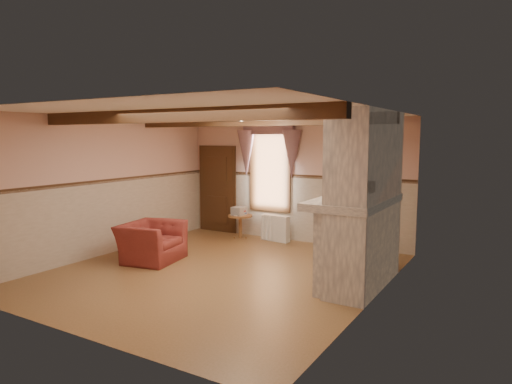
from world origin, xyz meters
The scene contains 26 objects.
floor centered at (0.00, 0.00, 0.00)m, with size 5.50×6.00×0.01m, color brown.
ceiling centered at (0.00, 0.00, 2.80)m, with size 5.50×6.00×0.01m, color silver.
wall_back centered at (0.00, 3.00, 1.40)m, with size 5.50×0.02×2.80m, color #CD9E8E.
wall_front centered at (0.00, -3.00, 1.40)m, with size 5.50×0.02×2.80m, color #CD9E8E.
wall_left centered at (-2.75, 0.00, 1.40)m, with size 0.02×6.00×2.80m, color #CD9E8E.
wall_right centered at (2.75, 0.00, 1.40)m, with size 0.02×6.00×2.80m, color #CD9E8E.
wainscot centered at (0.00, 0.00, 0.75)m, with size 5.50×6.00×1.50m, color beige, non-canonical shape.
chair_rail centered at (0.00, 0.00, 1.50)m, with size 5.50×6.00×0.08m, color black, non-canonical shape.
firebox centered at (2.00, 0.60, 0.45)m, with size 0.20×0.95×0.90m, color black.
armchair centered at (-1.57, -0.02, 0.37)m, with size 1.15×1.00×0.74m, color maroon.
side_table centered at (-1.18, 2.56, 0.28)m, with size 0.58×0.58×0.55m, color brown.
book_stack centered at (-1.21, 2.54, 0.65)m, with size 0.26×0.32×0.20m, color #B7AD8C.
radiator centered at (-0.31, 2.70, 0.30)m, with size 0.70×0.18×0.60m, color silver.
bowl centered at (2.24, 0.76, 1.46)m, with size 0.35×0.35×0.09m, color brown.
mantel_clock centered at (2.24, 1.40, 1.52)m, with size 0.14×0.24×0.20m, color black.
oil_lamp centered at (2.24, 0.97, 1.56)m, with size 0.11×0.11×0.28m, color #BB7F34.
candle_red centered at (2.24, -0.15, 1.50)m, with size 0.06×0.06×0.16m, color maroon.
jar_yellow centered at (2.24, 0.24, 1.48)m, with size 0.06×0.06×0.12m, color gold.
fireplace centered at (2.42, 0.60, 1.40)m, with size 0.85×2.00×2.80m, color gray.
mantel centered at (2.24, 0.60, 1.36)m, with size 1.05×2.05×0.12m, color gray.
overmantel_mirror centered at (2.06, 0.60, 1.97)m, with size 0.06×1.44×1.04m, color silver.
door centered at (-2.10, 2.94, 1.05)m, with size 1.10×0.10×2.10m, color black.
window centered at (-0.60, 2.97, 1.65)m, with size 1.06×0.08×2.02m, color white.
window_drapes centered at (-0.60, 2.88, 2.25)m, with size 1.30×0.14×1.40m, color gray.
ceiling_beam_front centered at (0.00, -1.20, 2.70)m, with size 5.50×0.18×0.20m, color black.
ceiling_beam_back centered at (0.00, 1.20, 2.70)m, with size 5.50×0.18×0.20m, color black.
Camera 1 is at (4.57, -6.42, 2.39)m, focal length 32.00 mm.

